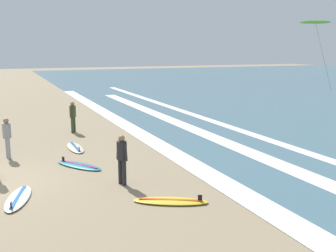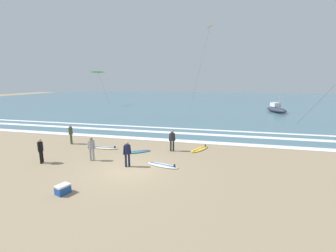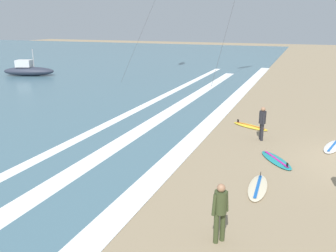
{
  "view_description": "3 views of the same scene",
  "coord_description": "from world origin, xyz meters",
  "px_view_note": "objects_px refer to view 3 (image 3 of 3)",
  "views": [
    {
      "loc": [
        13.3,
        0.8,
        4.21
      ],
      "look_at": [
        -0.14,
        6.5,
        1.37
      ],
      "focal_mm": 42.3,
      "sensor_mm": 36.0,
      "label": 1
    },
    {
      "loc": [
        5.22,
        -11.74,
        5.18
      ],
      "look_at": [
        1.46,
        4.0,
        1.94
      ],
      "focal_mm": 24.08,
      "sensor_mm": 36.0,
      "label": 2
    },
    {
      "loc": [
        -14.63,
        2.43,
        5.37
      ],
      "look_at": [
        -2.22,
        7.29,
        1.44
      ],
      "focal_mm": 37.95,
      "sensor_mm": 36.0,
      "label": 3
    }
  ],
  "objects_px": {
    "surfboard_right_spare": "(333,147)",
    "surfboard_foreground_flat": "(276,160)",
    "surfer_left_near": "(220,208)",
    "surfboard_near_water": "(250,126)",
    "offshore_boat": "(28,70)",
    "surfer_mid_group": "(262,120)",
    "surfboard_left_pile": "(258,187)"
  },
  "relations": [
    {
      "from": "surfboard_right_spare",
      "to": "surfboard_foreground_flat",
      "type": "xyz_separation_m",
      "value": [
        -2.57,
        2.19,
        0.0
      ]
    },
    {
      "from": "surfer_left_near",
      "to": "offshore_boat",
      "type": "bearing_deg",
      "value": 49.97
    },
    {
      "from": "surfboard_right_spare",
      "to": "surfboard_near_water",
      "type": "relative_size",
      "value": 1.02
    },
    {
      "from": "surfer_mid_group",
      "to": "surfboard_foreground_flat",
      "type": "xyz_separation_m",
      "value": [
        -2.48,
        -0.91,
        -0.91
      ]
    },
    {
      "from": "surfer_mid_group",
      "to": "surfboard_right_spare",
      "type": "bearing_deg",
      "value": -88.34
    },
    {
      "from": "surfboard_left_pile",
      "to": "surfboard_right_spare",
      "type": "height_order",
      "value": "same"
    },
    {
      "from": "surfer_mid_group",
      "to": "offshore_boat",
      "type": "relative_size",
      "value": 0.29
    },
    {
      "from": "surfboard_left_pile",
      "to": "surfboard_foreground_flat",
      "type": "relative_size",
      "value": 1.02
    },
    {
      "from": "surfer_mid_group",
      "to": "surfboard_left_pile",
      "type": "distance_m",
      "value": 5.34
    },
    {
      "from": "surfboard_right_spare",
      "to": "surfboard_foreground_flat",
      "type": "relative_size",
      "value": 1.05
    },
    {
      "from": "surfboard_right_spare",
      "to": "surfboard_foreground_flat",
      "type": "bearing_deg",
      "value": 139.5
    },
    {
      "from": "surfboard_near_water",
      "to": "surfer_mid_group",
      "type": "bearing_deg",
      "value": -158.02
    },
    {
      "from": "surfer_mid_group",
      "to": "offshore_boat",
      "type": "distance_m",
      "value": 27.93
    },
    {
      "from": "surfboard_right_spare",
      "to": "surfboard_near_water",
      "type": "height_order",
      "value": "same"
    },
    {
      "from": "surfboard_left_pile",
      "to": "surfboard_near_water",
      "type": "xyz_separation_m",
      "value": [
        7.22,
        1.37,
        0.0
      ]
    },
    {
      "from": "surfboard_left_pile",
      "to": "surfboard_foreground_flat",
      "type": "distance_m",
      "value": 2.78
    },
    {
      "from": "surfer_left_near",
      "to": "surfboard_foreground_flat",
      "type": "distance_m",
      "value": 6.27
    },
    {
      "from": "surfer_left_near",
      "to": "offshore_boat",
      "type": "distance_m",
      "value": 32.73
    },
    {
      "from": "surfer_left_near",
      "to": "surfboard_near_water",
      "type": "distance_m",
      "value": 10.68
    },
    {
      "from": "surfboard_near_water",
      "to": "surfer_left_near",
      "type": "bearing_deg",
      "value": -175.4
    },
    {
      "from": "surfer_mid_group",
      "to": "surfboard_foreground_flat",
      "type": "relative_size",
      "value": 0.77
    },
    {
      "from": "offshore_boat",
      "to": "surfer_left_near",
      "type": "bearing_deg",
      "value": -130.03
    },
    {
      "from": "surfboard_foreground_flat",
      "to": "offshore_boat",
      "type": "relative_size",
      "value": 0.38
    },
    {
      "from": "surfer_left_near",
      "to": "offshore_boat",
      "type": "height_order",
      "value": "offshore_boat"
    },
    {
      "from": "surfboard_left_pile",
      "to": "surfboard_right_spare",
      "type": "bearing_deg",
      "value": -25.52
    },
    {
      "from": "offshore_boat",
      "to": "surfboard_left_pile",
      "type": "bearing_deg",
      "value": -124.64
    },
    {
      "from": "surfboard_left_pile",
      "to": "offshore_boat",
      "type": "relative_size",
      "value": 0.39
    },
    {
      "from": "surfer_left_near",
      "to": "surfboard_near_water",
      "type": "height_order",
      "value": "surfer_left_near"
    },
    {
      "from": "surfer_mid_group",
      "to": "surfer_left_near",
      "type": "relative_size",
      "value": 1.0
    },
    {
      "from": "surfer_mid_group",
      "to": "surfboard_right_spare",
      "type": "xyz_separation_m",
      "value": [
        0.09,
        -3.11,
        -0.91
      ]
    },
    {
      "from": "surfboard_right_spare",
      "to": "surfboard_foreground_flat",
      "type": "height_order",
      "value": "same"
    },
    {
      "from": "surfboard_near_water",
      "to": "offshore_boat",
      "type": "bearing_deg",
      "value": 66.66
    }
  ]
}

